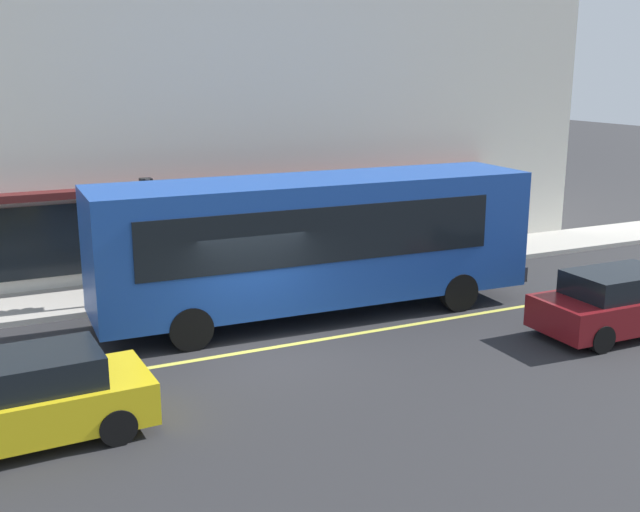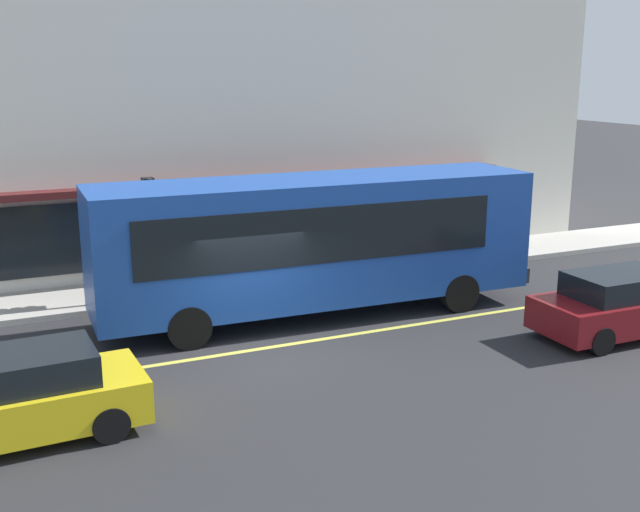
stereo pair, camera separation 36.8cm
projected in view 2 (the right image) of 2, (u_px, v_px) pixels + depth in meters
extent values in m
plane|color=#28282B|center=(260.00, 349.00, 17.12)|extent=(120.00, 120.00, 0.00)
cube|color=#B2ADA3|center=(197.00, 286.00, 21.76)|extent=(80.00, 2.55, 0.15)
cube|color=#D8D14C|center=(260.00, 349.00, 17.12)|extent=(36.00, 0.16, 0.01)
cube|color=silver|center=(179.00, 16.00, 26.38)|extent=(26.26, 10.81, 15.66)
cube|color=#4C1919|center=(233.00, 183.00, 22.59)|extent=(18.38, 0.70, 0.20)
cube|color=black|center=(232.00, 225.00, 23.10)|extent=(15.76, 0.08, 2.00)
cube|color=#1E4CAD|center=(316.00, 238.00, 18.98)|extent=(11.07, 2.84, 3.00)
cube|color=black|center=(501.00, 209.00, 20.91)|extent=(0.18, 2.10, 1.80)
cube|color=black|center=(287.00, 216.00, 19.92)|extent=(8.80, 0.33, 1.32)
cube|color=black|center=(325.00, 235.00, 17.64)|extent=(8.80, 0.33, 1.32)
cube|color=#0CF259|center=(505.00, 176.00, 20.72)|extent=(0.14, 1.90, 0.36)
cube|color=#2D2D33|center=(500.00, 265.00, 21.34)|extent=(0.23, 2.40, 0.40)
cylinder|color=black|center=(416.00, 272.00, 21.66)|extent=(1.01, 0.33, 1.00)
cylinder|color=black|center=(460.00, 293.00, 19.63)|extent=(1.01, 0.33, 1.00)
cylinder|color=black|center=(168.00, 300.00, 19.05)|extent=(1.01, 0.33, 1.00)
cylinder|color=black|center=(189.00, 327.00, 17.02)|extent=(1.01, 0.33, 1.00)
cylinder|color=#2D2D33|center=(152.00, 240.00, 19.97)|extent=(0.12, 0.12, 3.20)
cube|color=black|center=(148.00, 195.00, 19.87)|extent=(0.30, 0.30, 0.90)
sphere|color=red|center=(147.00, 184.00, 19.96)|extent=(0.18, 0.18, 0.18)
sphere|color=orange|center=(147.00, 194.00, 20.02)|extent=(0.18, 0.18, 0.18)
sphere|color=green|center=(148.00, 204.00, 20.09)|extent=(0.18, 0.18, 0.18)
cube|color=maroon|center=(623.00, 310.00, 17.92)|extent=(4.31, 1.83, 0.75)
cube|color=black|center=(621.00, 284.00, 17.71)|extent=(2.42, 1.53, 0.55)
cylinder|color=black|center=(640.00, 304.00, 19.27)|extent=(0.64, 0.22, 0.64)
cylinder|color=black|center=(551.00, 319.00, 18.16)|extent=(0.64, 0.22, 0.64)
cylinder|color=black|center=(601.00, 341.00, 16.71)|extent=(0.64, 0.22, 0.64)
cube|color=yellow|center=(14.00, 407.00, 12.84)|extent=(4.37, 1.97, 0.75)
cube|color=black|center=(20.00, 369.00, 12.75)|extent=(2.47, 1.61, 0.55)
cylinder|color=black|center=(111.00, 424.00, 12.81)|extent=(0.65, 0.25, 0.64)
cylinder|color=black|center=(92.00, 389.00, 14.24)|extent=(0.65, 0.25, 0.64)
cylinder|color=black|center=(379.00, 255.00, 23.16)|extent=(0.18, 0.18, 0.87)
cylinder|color=#594C47|center=(380.00, 230.00, 22.97)|extent=(0.34, 0.34, 0.69)
sphere|color=tan|center=(380.00, 215.00, 22.86)|extent=(0.24, 0.24, 0.24)
cylinder|color=black|center=(217.00, 270.00, 21.69)|extent=(0.18, 0.18, 0.76)
cylinder|color=maroon|center=(216.00, 247.00, 21.52)|extent=(0.34, 0.34, 0.60)
sphere|color=tan|center=(215.00, 233.00, 21.43)|extent=(0.21, 0.21, 0.21)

